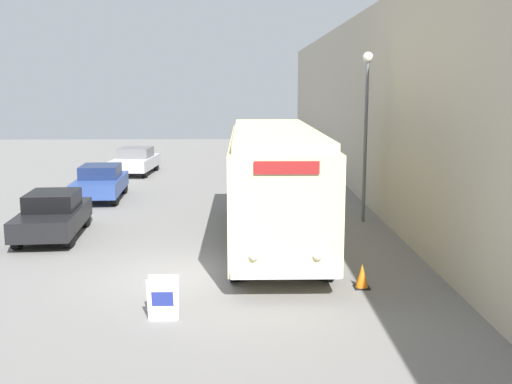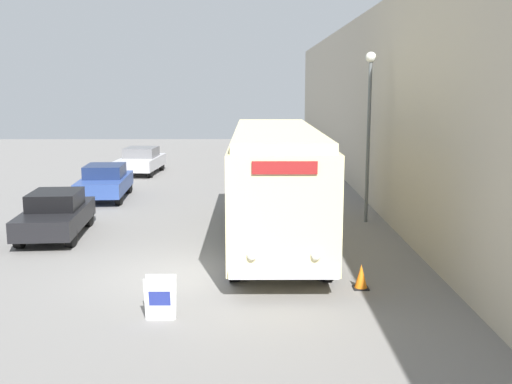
% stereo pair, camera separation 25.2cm
% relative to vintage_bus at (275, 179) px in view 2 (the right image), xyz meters
% --- Properties ---
extents(ground_plane, '(80.00, 80.00, 0.00)m').
position_rel_vintage_bus_xyz_m(ground_plane, '(-2.39, -3.38, -1.95)').
color(ground_plane, slate).
extents(building_wall_right, '(0.30, 60.00, 7.77)m').
position_rel_vintage_bus_xyz_m(building_wall_right, '(4.16, 6.62, 1.93)').
color(building_wall_right, '#B2A893').
rests_on(building_wall_right, ground_plane).
extents(vintage_bus, '(2.56, 10.37, 3.47)m').
position_rel_vintage_bus_xyz_m(vintage_bus, '(0.00, 0.00, 0.00)').
color(vintage_bus, black).
rests_on(vintage_bus, ground_plane).
extents(sign_board, '(0.62, 0.34, 0.91)m').
position_rel_vintage_bus_xyz_m(sign_board, '(-2.57, -6.19, -1.51)').
color(sign_board, gray).
rests_on(sign_board, ground_plane).
extents(streetlamp, '(0.36, 0.36, 5.85)m').
position_rel_vintage_bus_xyz_m(streetlamp, '(3.30, 2.74, 1.89)').
color(streetlamp, '#595E60').
rests_on(streetlamp, ground_plane).
extents(parked_car_near, '(2.05, 4.22, 1.43)m').
position_rel_vintage_bus_xyz_m(parked_car_near, '(-6.93, 0.74, -1.23)').
color(parked_car_near, black).
rests_on(parked_car_near, ground_plane).
extents(parked_car_mid, '(2.07, 4.26, 1.45)m').
position_rel_vintage_bus_xyz_m(parked_car_mid, '(-6.94, 7.17, -1.21)').
color(parked_car_mid, black).
rests_on(parked_car_mid, ground_plane).
extents(parked_car_far, '(2.19, 4.26, 1.43)m').
position_rel_vintage_bus_xyz_m(parked_car_far, '(-6.78, 14.66, -1.22)').
color(parked_car_far, black).
rests_on(parked_car_far, ground_plane).
extents(traffic_cone, '(0.36, 0.36, 0.59)m').
position_rel_vintage_bus_xyz_m(traffic_cone, '(1.86, -4.33, -1.66)').
color(traffic_cone, black).
rests_on(traffic_cone, ground_plane).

